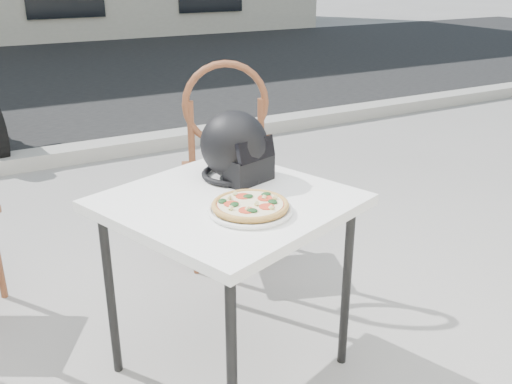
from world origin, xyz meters
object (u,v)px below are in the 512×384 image
pizza (250,205)px  plate (250,210)px  cafe_table_main (228,214)px  helmet (236,149)px  cafe_chair_main (225,155)px

pizza → plate: bearing=-106.6°
cafe_table_main → plate: 0.18m
plate → pizza: pizza is taller
cafe_table_main → pizza: pizza is taller
cafe_table_main → helmet: helmet is taller
cafe_chair_main → plate: bearing=88.6°
cafe_table_main → pizza: 0.19m
plate → helmet: size_ratio=0.92×
cafe_table_main → plate: bearing=-87.3°
cafe_chair_main → cafe_table_main: bearing=84.5°
pizza → helmet: (0.12, 0.34, 0.09)m
plate → pizza: bearing=73.4°
pizza → helmet: 0.37m
plate → pizza: (0.00, 0.00, 0.02)m
helmet → cafe_chair_main: 0.73m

